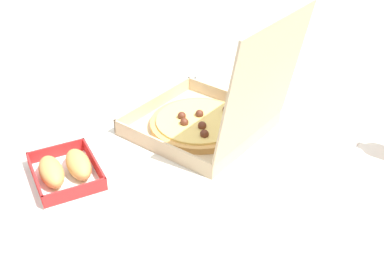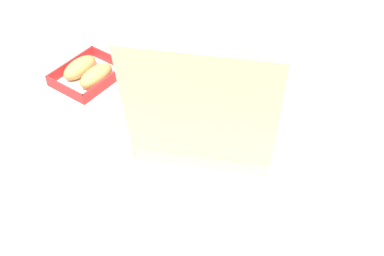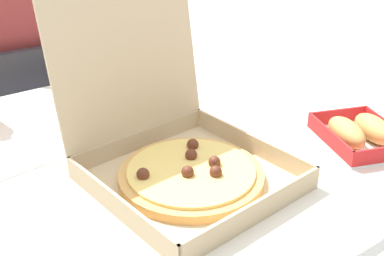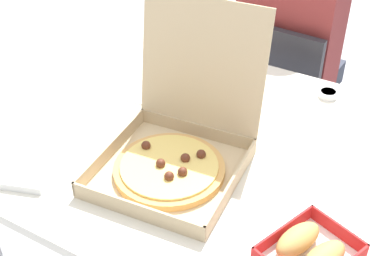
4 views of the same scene
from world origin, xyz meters
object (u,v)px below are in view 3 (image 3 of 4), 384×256
Objects in this scene: pizza_box_open at (178,151)px; chair at (39,138)px; diner_person at (26,76)px; paper_menu at (15,155)px; dipping_sauce_cup at (149,72)px; bread_side_box at (360,133)px.

chair is at bearing 91.57° from pizza_box_open.
diner_person is 5.48× the size of paper_menu.
dipping_sauce_cup is (0.23, 0.50, -0.04)m from pizza_box_open.
pizza_box_open is 0.35m from paper_menu.
dipping_sauce_cup reaches higher than paper_menu.
paper_menu is at bearing 133.12° from pizza_box_open.
pizza_box_open reaches higher than chair.
diner_person reaches higher than chair.
diner_person is 0.89m from pizza_box_open.
diner_person is 0.67m from paper_menu.
paper_menu is at bearing -152.51° from dipping_sauce_cup.
bread_side_box is (0.39, -0.12, -0.03)m from pizza_box_open.
chair is 0.89m from pizza_box_open.
dipping_sauce_cup is at bearing -56.88° from diner_person.
paper_menu is at bearing -110.69° from chair.
pizza_box_open is 1.86× the size of bread_side_box.
bread_side_box is at bearing -17.01° from pizza_box_open.
pizza_box_open is (0.02, -0.83, 0.33)m from chair.
diner_person is 0.47m from dipping_sauce_cup.
chair is 0.67m from paper_menu.
chair is 3.95× the size of paper_menu.
diner_person is 1.09m from bread_side_box.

